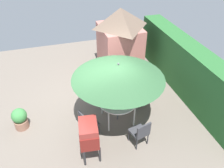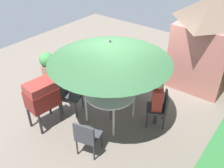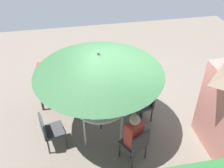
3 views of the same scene
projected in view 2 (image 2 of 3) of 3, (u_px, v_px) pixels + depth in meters
name	position (u px, v px, depth m)	size (l,w,h in m)	color
ground_plane	(114.00, 96.00, 7.13)	(11.00, 11.00, 0.00)	#6B6056
garden_shed	(207.00, 40.00, 7.08)	(1.92, 1.73, 2.69)	#B26B60
patio_table	(110.00, 96.00, 5.93)	(1.20, 1.20, 0.80)	white
patio_umbrella	(110.00, 51.00, 5.28)	(2.76, 2.76, 2.19)	#4C4C51
bbq_grill	(42.00, 96.00, 5.73)	(0.76, 0.58, 1.20)	maroon
chair_near_shed	(160.00, 107.00, 5.90)	(0.63, 0.63, 0.90)	#38383D
chair_far_side	(130.00, 80.00, 6.90)	(0.54, 0.53, 0.90)	#38383D
chair_toward_hedge	(68.00, 94.00, 6.35)	(0.59, 0.59, 0.90)	#38383D
chair_toward_house	(87.00, 136.00, 5.10)	(0.57, 0.56, 0.90)	#38383D
potted_plant_by_shed	(47.00, 63.00, 8.03)	(0.47, 0.47, 0.74)	#936651
person_in_red	(157.00, 98.00, 5.77)	(0.41, 0.38, 1.26)	#CC3D33
person_in_blue	(129.00, 73.00, 6.70)	(0.30, 0.38, 1.26)	#3866B2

